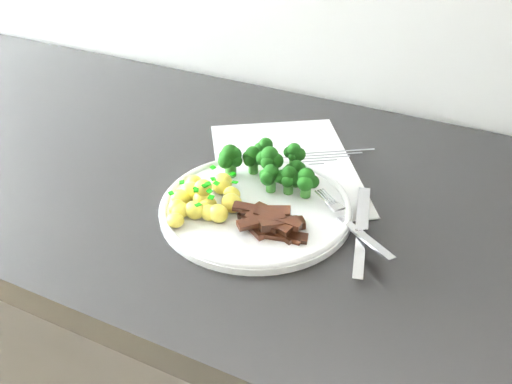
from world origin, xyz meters
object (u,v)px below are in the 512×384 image
Objects in this scene: potatoes at (203,199)px; knife at (360,241)px; broccoli at (271,165)px; fork at (354,226)px; recipe_paper at (285,167)px; plate at (256,207)px; beef_strips at (271,223)px.

potatoes is 0.69× the size of knife.
broccoli is 0.15m from fork.
broccoli is (0.00, -0.06, 0.04)m from recipe_paper.
plate is 1.68× the size of broccoli.
knife is (0.01, -0.01, -0.01)m from fork.
knife is at bearing 14.30° from beef_strips.
plate is 0.07m from broccoli.
plate is at bearing 137.12° from beef_strips.
fork is at bearing 10.30° from potatoes.
fork is (0.14, -0.05, -0.02)m from broccoli.
fork reaches higher than recipe_paper.
fork is at bearing -38.62° from recipe_paper.
potatoes is at bearing -169.70° from fork.
plate is at bearing -84.93° from recipe_paper.
potatoes is at bearing 177.34° from beef_strips.
fork is at bearing 23.10° from beef_strips.
beef_strips is at bearing -2.66° from potatoes.
broccoli is 0.84× the size of knife.
beef_strips is 0.10m from fork.
beef_strips reaches higher than plate.
beef_strips is at bearing -72.14° from recipe_paper.
beef_strips is at bearing -64.77° from broccoli.
recipe_paper is 0.16m from potatoes.
potatoes is (-0.05, -0.15, 0.02)m from recipe_paper.
recipe_paper is at bearing 95.07° from plate.
potatoes reaches higher than beef_strips.
plate is (0.01, -0.12, 0.01)m from recipe_paper.
fork is (0.19, 0.03, -0.00)m from potatoes.
recipe_paper is 2.31× the size of broccoli.
broccoli is 0.11m from beef_strips.
potatoes is at bearing -108.68° from recipe_paper.
fork is (0.13, 0.00, 0.01)m from plate.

